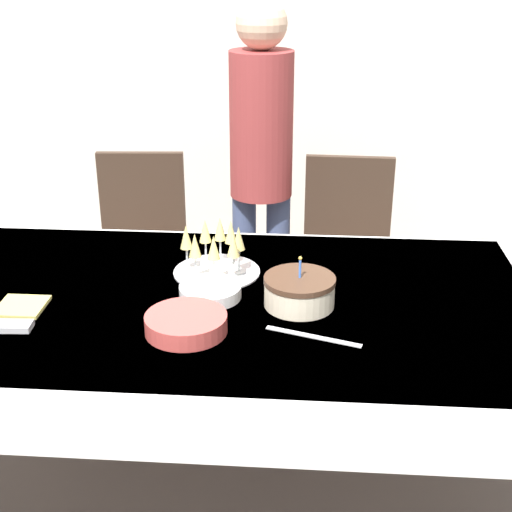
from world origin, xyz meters
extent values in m
plane|color=#564C47|center=(0.00, 0.00, 0.00)|extent=(12.00, 12.00, 0.00)
cube|color=silver|center=(0.00, 1.96, 1.35)|extent=(8.00, 0.05, 2.70)
cube|color=white|center=(0.00, 0.00, 0.75)|extent=(2.09, 1.14, 0.03)
cube|color=white|center=(0.00, 0.00, 0.66)|extent=(2.12, 1.17, 0.21)
cylinder|color=#38281E|center=(-0.99, 0.51, 0.37)|extent=(0.06, 0.06, 0.74)
cylinder|color=#38281E|center=(0.99, 0.51, 0.37)|extent=(0.06, 0.06, 0.74)
cube|color=#38281E|center=(-0.47, 0.82, 0.46)|extent=(0.45, 0.45, 0.04)
cube|color=#38281E|center=(-0.48, 1.01, 0.73)|extent=(0.40, 0.06, 0.50)
cylinder|color=#38281E|center=(-0.28, 0.65, 0.22)|extent=(0.04, 0.04, 0.44)
cylinder|color=#38281E|center=(-0.64, 0.63, 0.22)|extent=(0.04, 0.04, 0.44)
cylinder|color=#38281E|center=(-0.30, 1.01, 0.22)|extent=(0.04, 0.04, 0.44)
cylinder|color=#38281E|center=(-0.66, 0.99, 0.22)|extent=(0.04, 0.04, 0.44)
cube|color=#38281E|center=(0.47, 0.82, 0.46)|extent=(0.44, 0.44, 0.04)
cube|color=#38281E|center=(0.48, 1.01, 0.73)|extent=(0.40, 0.05, 0.50)
cylinder|color=#38281E|center=(0.64, 0.63, 0.22)|extent=(0.04, 0.04, 0.44)
cylinder|color=#38281E|center=(0.28, 0.65, 0.22)|extent=(0.04, 0.04, 0.44)
cylinder|color=#38281E|center=(0.66, 0.99, 0.22)|extent=(0.04, 0.04, 0.44)
cylinder|color=#38281E|center=(0.30, 1.01, 0.22)|extent=(0.04, 0.04, 0.44)
cylinder|color=beige|center=(0.27, -0.04, 0.81)|extent=(0.23, 0.23, 0.08)
cylinder|color=#4C3323|center=(0.27, -0.04, 0.86)|extent=(0.23, 0.23, 0.02)
cylinder|color=#3F72D8|center=(0.27, -0.04, 0.90)|extent=(0.01, 0.01, 0.06)
sphere|color=#F9CC4C|center=(0.27, -0.04, 0.93)|extent=(0.01, 0.01, 0.01)
cylinder|color=silver|center=(-0.03, 0.20, 0.77)|extent=(0.31, 0.31, 0.01)
cylinder|color=silver|center=(0.05, 0.19, 0.77)|extent=(0.05, 0.05, 0.00)
cylinder|color=silver|center=(0.05, 0.19, 0.82)|extent=(0.01, 0.01, 0.08)
cone|color=#E0CC72|center=(0.05, 0.19, 0.90)|extent=(0.04, 0.04, 0.08)
cylinder|color=silver|center=(0.02, 0.25, 0.77)|extent=(0.05, 0.05, 0.00)
cylinder|color=silver|center=(0.02, 0.25, 0.82)|extent=(0.01, 0.01, 0.08)
cone|color=#E0CC72|center=(0.02, 0.25, 0.90)|extent=(0.04, 0.04, 0.08)
cylinder|color=silver|center=(-0.03, 0.28, 0.77)|extent=(0.05, 0.05, 0.00)
cylinder|color=silver|center=(-0.03, 0.28, 0.82)|extent=(0.01, 0.01, 0.08)
cone|color=#E0CC72|center=(-0.03, 0.28, 0.90)|extent=(0.04, 0.04, 0.08)
cylinder|color=silver|center=(-0.08, 0.25, 0.77)|extent=(0.05, 0.05, 0.00)
cylinder|color=silver|center=(-0.08, 0.25, 0.82)|extent=(0.01, 0.01, 0.08)
cone|color=#E0CC72|center=(-0.08, 0.25, 0.90)|extent=(0.04, 0.04, 0.08)
cylinder|color=silver|center=(-0.14, 0.19, 0.77)|extent=(0.05, 0.05, 0.00)
cylinder|color=silver|center=(-0.14, 0.19, 0.82)|extent=(0.01, 0.01, 0.08)
cone|color=#E0CC72|center=(-0.14, 0.19, 0.90)|extent=(0.04, 0.04, 0.08)
cylinder|color=silver|center=(-0.09, 0.12, 0.77)|extent=(0.05, 0.05, 0.00)
cylinder|color=silver|center=(-0.09, 0.12, 0.82)|extent=(0.01, 0.01, 0.08)
cone|color=#E0CC72|center=(-0.09, 0.12, 0.90)|extent=(0.04, 0.04, 0.08)
cylinder|color=silver|center=(-0.03, 0.10, 0.77)|extent=(0.05, 0.05, 0.00)
cylinder|color=silver|center=(-0.03, 0.10, 0.82)|extent=(0.01, 0.01, 0.08)
cone|color=#E0CC72|center=(-0.03, 0.10, 0.90)|extent=(0.04, 0.04, 0.08)
cylinder|color=silver|center=(0.04, 0.13, 0.77)|extent=(0.05, 0.05, 0.00)
cylinder|color=silver|center=(0.04, 0.13, 0.82)|extent=(0.01, 0.01, 0.08)
cone|color=#E0CC72|center=(0.04, 0.13, 0.90)|extent=(0.04, 0.04, 0.08)
cylinder|color=#CC4C47|center=(-0.07, -0.24, 0.77)|extent=(0.25, 0.25, 0.01)
cylinder|color=#CC4C47|center=(-0.07, -0.24, 0.78)|extent=(0.25, 0.25, 0.01)
cylinder|color=#CC4C47|center=(-0.07, -0.24, 0.78)|extent=(0.25, 0.25, 0.01)
cylinder|color=#CC4C47|center=(-0.07, -0.24, 0.79)|extent=(0.25, 0.25, 0.01)
cylinder|color=#CC4C47|center=(-0.07, -0.24, 0.80)|extent=(0.25, 0.25, 0.01)
cylinder|color=#CC4C47|center=(-0.07, -0.24, 0.80)|extent=(0.25, 0.25, 0.01)
cylinder|color=#CC4C47|center=(-0.07, -0.24, 0.81)|extent=(0.25, 0.25, 0.01)
cylinder|color=#CC4C47|center=(-0.07, -0.24, 0.82)|extent=(0.25, 0.25, 0.01)
cylinder|color=white|center=(-0.03, 0.00, 0.77)|extent=(0.21, 0.21, 0.01)
cylinder|color=white|center=(-0.03, 0.00, 0.78)|extent=(0.21, 0.21, 0.01)
cylinder|color=white|center=(-0.03, 0.00, 0.78)|extent=(0.21, 0.21, 0.01)
cylinder|color=white|center=(-0.03, 0.00, 0.79)|extent=(0.21, 0.21, 0.01)
cylinder|color=white|center=(-0.03, 0.00, 0.80)|extent=(0.21, 0.21, 0.01)
cylinder|color=white|center=(-0.03, 0.00, 0.80)|extent=(0.21, 0.21, 0.01)
cube|color=silver|center=(0.32, -0.24, 0.77)|extent=(0.29, 0.11, 0.00)
cube|color=silver|center=(-0.63, -0.26, 0.78)|extent=(0.17, 0.07, 0.02)
cube|color=#E0D166|center=(-0.63, -0.12, 0.77)|extent=(0.15, 0.15, 0.01)
cylinder|color=#3F4C72|center=(0.00, 0.97, 0.40)|extent=(0.11, 0.11, 0.80)
cylinder|color=#3F4C72|center=(0.16, 0.97, 0.40)|extent=(0.11, 0.11, 0.80)
cylinder|color=maroon|center=(0.08, 0.97, 1.12)|extent=(0.28, 0.28, 0.64)
sphere|color=#D8B293|center=(0.08, 0.97, 1.55)|extent=(0.22, 0.22, 0.22)
camera|label=1|loc=(0.28, -2.11, 1.85)|focal=50.00mm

